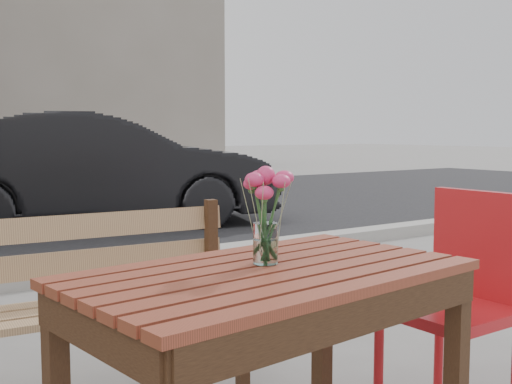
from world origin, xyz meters
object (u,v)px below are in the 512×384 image
main_table (270,308)px  red_chair (463,290)px  main_vase (266,203)px  parked_car (101,170)px

main_table → red_chair: size_ratio=1.38×
red_chair → main_table: bearing=-88.8°
main_table → red_chair: red_chair is taller
main_vase → red_chair: bearing=-2.2°
main_table → parked_car: (1.72, 5.73, 0.06)m
main_table → main_vase: (0.03, 0.06, 0.30)m
main_vase → parked_car: (1.70, 5.67, -0.24)m
main_table → parked_car: bearing=67.5°
main_table → parked_car: parked_car is taller
main_vase → main_table: bearing=-113.5°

